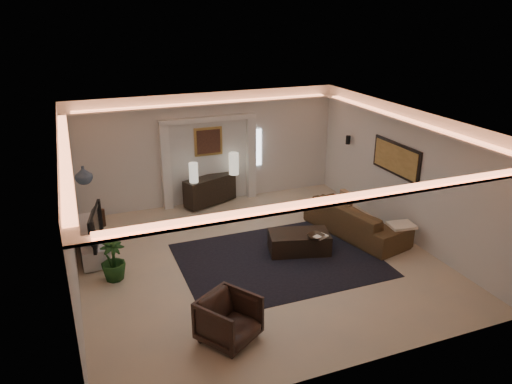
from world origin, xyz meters
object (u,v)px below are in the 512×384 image
object	(u,v)px
sofa	(356,219)
armchair	(229,320)
coffee_table	(299,243)
console	(210,190)

from	to	relation	value
sofa	armchair	xyz separation A→B (m)	(-3.90, -2.57, 0.01)
coffee_table	armchair	xyz separation A→B (m)	(-2.31, -2.25, 0.17)
console	sofa	distance (m)	3.93
sofa	coffee_table	world-z (taller)	sofa
coffee_table	armchair	world-z (taller)	armchair
coffee_table	sofa	bearing A→B (deg)	26.18
coffee_table	armchair	size ratio (longest dim) A/B	1.53
sofa	armchair	bearing A→B (deg)	110.09
armchair	sofa	bearing A→B (deg)	-0.03
console	coffee_table	size ratio (longest dim) A/B	1.13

